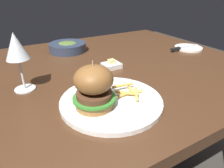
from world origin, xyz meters
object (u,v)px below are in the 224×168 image
bread_plate (189,48)px  soup_bowl (68,47)px  butter_dish (111,65)px  wine_glass (16,48)px  table_knife (183,48)px  main_plate (111,101)px  burger_sandwich (94,87)px

bread_plate → soup_bowl: bearing=153.6°
butter_dish → wine_glass: bearing=-176.7°
bread_plate → table_knife: (-0.05, -0.00, 0.01)m
main_plate → table_knife: size_ratio=1.54×
burger_sandwich → butter_dish: 0.31m
wine_glass → soup_bowl: 0.43m
wine_glass → bread_plate: (0.82, 0.04, -0.13)m
main_plate → wine_glass: bearing=133.6°
main_plate → wine_glass: wine_glass is taller
wine_glass → main_plate: bearing=-46.4°
main_plate → bread_plate: (0.62, 0.26, -0.00)m
wine_glass → bread_plate: size_ratio=1.32×
bread_plate → soup_bowl: (-0.57, 0.28, 0.02)m
soup_bowl → wine_glass: bearing=-128.4°
burger_sandwich → butter_dish: size_ratio=1.81×
bread_plate → soup_bowl: size_ratio=0.77×
wine_glass → butter_dish: wine_glass is taller
burger_sandwich → bread_plate: 0.73m
butter_dish → soup_bowl: 0.32m
wine_glass → butter_dish: (0.34, 0.02, -0.13)m
main_plate → soup_bowl: (0.05, 0.54, 0.02)m
table_knife → main_plate: bearing=-155.8°
table_knife → soup_bowl: bearing=151.4°
bread_plate → butter_dish: (-0.49, -0.02, 0.01)m
butter_dish → bread_plate: bearing=2.9°
wine_glass → table_knife: wine_glass is taller
table_knife → soup_bowl: (-0.52, 0.28, 0.01)m
main_plate → table_knife: (0.57, 0.26, 0.01)m
table_knife → burger_sandwich: bearing=-157.1°
bread_plate → butter_dish: butter_dish is taller
wine_glass → soup_bowl: (0.26, 0.33, -0.12)m
main_plate → burger_sandwich: bearing=-171.4°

